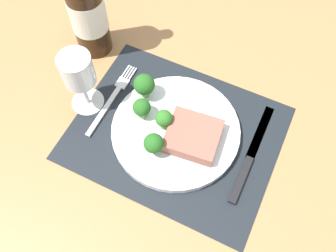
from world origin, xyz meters
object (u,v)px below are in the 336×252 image
plate (176,131)px  wine_glass (78,73)px  wine_bottle (86,7)px  fork (112,98)px  knife (249,160)px  steak (193,136)px

plate → wine_glass: (-19.93, -1.31, 8.97)cm
wine_glass → wine_bottle: bearing=114.9°
fork → wine_glass: size_ratio=1.34×
wine_bottle → wine_glass: wine_bottle is taller
wine_bottle → knife: bearing=-16.2°
steak → fork: (-19.53, 2.09, -2.73)cm
plate → steak: bearing=-9.5°
wine_bottle → wine_glass: 15.50cm
steak → knife: steak is taller
plate → steak: size_ratio=2.55×
knife → plate: bearing=-174.7°
wine_glass → knife: bearing=3.0°
knife → fork: bearing=-178.3°
steak → fork: bearing=173.9°
fork → wine_glass: 10.82cm
fork → knife: size_ratio=0.83×
fork → wine_bottle: size_ratio=0.58×
wine_bottle → wine_glass: bearing=-65.1°
fork → wine_bottle: (-10.84, 11.23, 11.35)cm
plate → steak: (3.97, -0.66, 2.18)cm
steak → wine_glass: (-23.89, -0.65, 6.79)cm
fork → wine_glass: wine_glass is taller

